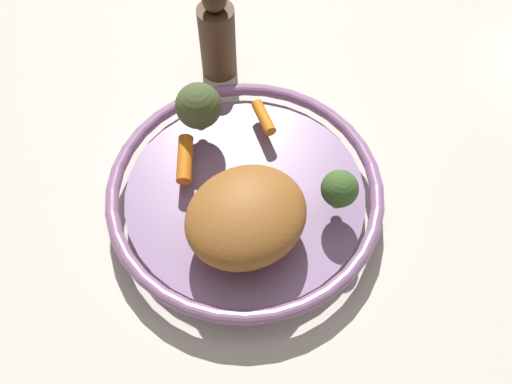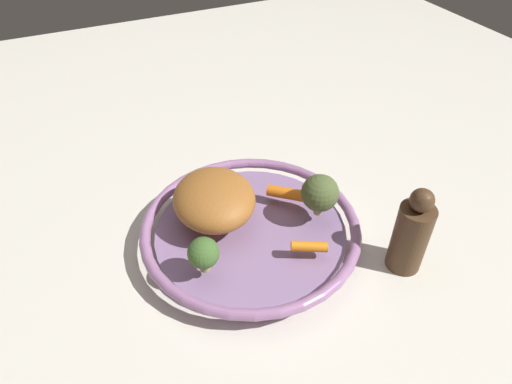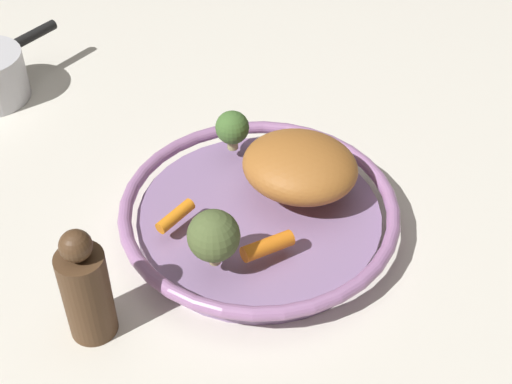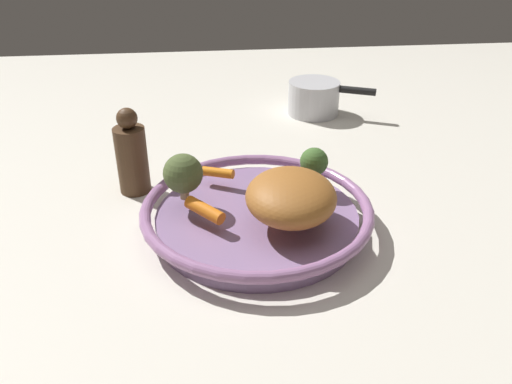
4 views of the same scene
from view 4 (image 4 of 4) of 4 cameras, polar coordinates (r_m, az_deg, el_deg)
ground_plane at (r=0.79m, az=0.09°, el=-4.00°), size 2.13×2.13×0.00m
serving_bowl at (r=0.77m, az=0.09°, el=-2.53°), size 0.34×0.34×0.04m
roast_chicken_piece at (r=0.72m, az=3.86°, el=-0.50°), size 0.15×0.16×0.06m
baby_carrot_center at (r=0.73m, az=-5.65°, el=-2.00°), size 0.06×0.06×0.02m
baby_carrot_left at (r=0.83m, az=-4.20°, el=2.15°), size 0.05×0.04×0.02m
broccoli_floret_small at (r=0.81m, az=6.39°, el=3.28°), size 0.04×0.04×0.06m
broccoli_floret_edge at (r=0.76m, az=-8.01°, el=2.00°), size 0.06×0.06×0.07m
pepper_mill at (r=0.88m, az=-13.49°, el=3.90°), size 0.05×0.05×0.15m
saucepan at (r=1.21m, az=6.43°, el=10.25°), size 0.19×0.12×0.08m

